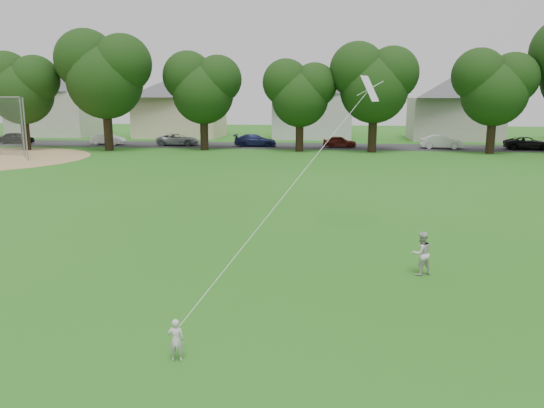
# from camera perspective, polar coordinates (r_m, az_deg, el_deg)

# --- Properties ---
(ground) EXTENTS (160.00, 160.00, 0.00)m
(ground) POSITION_cam_1_polar(r_m,az_deg,el_deg) (12.39, -7.66, -12.20)
(ground) COLOR #266116
(ground) RESTS_ON ground
(street) EXTENTS (90.00, 7.00, 0.01)m
(street) POSITION_cam_1_polar(r_m,az_deg,el_deg) (53.26, 3.86, 6.23)
(street) COLOR #2D2D30
(street) RESTS_ON ground
(toddler) EXTENTS (0.33, 0.24, 0.85)m
(toddler) POSITION_cam_1_polar(r_m,az_deg,el_deg) (10.54, -10.29, -14.20)
(toddler) COLOR silver
(toddler) RESTS_ON ground
(older_boy) EXTENTS (0.75, 0.68, 1.25)m
(older_boy) POSITION_cam_1_polar(r_m,az_deg,el_deg) (15.52, 15.76, -5.13)
(older_boy) COLOR beige
(older_boy) RESTS_ON ground
(kite) EXTENTS (2.42, 5.64, 11.86)m
(kite) POSITION_cam_1_polar(r_m,az_deg,el_deg) (14.30, 3.21, 3.28)
(kite) COLOR white
(kite) RESTS_ON ground
(tree_row) EXTENTS (82.01, 9.12, 11.78)m
(tree_row) POSITION_cam_1_polar(r_m,az_deg,el_deg) (47.90, 6.39, 13.67)
(tree_row) COLOR black
(tree_row) RESTS_ON ground
(parked_cars) EXTENTS (71.58, 2.13, 1.27)m
(parked_cars) POSITION_cam_1_polar(r_m,az_deg,el_deg) (52.20, 10.22, 6.63)
(parked_cars) COLOR black
(parked_cars) RESTS_ON ground
(house_row) EXTENTS (77.15, 14.12, 9.88)m
(house_row) POSITION_cam_1_polar(r_m,az_deg,el_deg) (63.12, 2.81, 11.40)
(house_row) COLOR beige
(house_row) RESTS_ON ground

